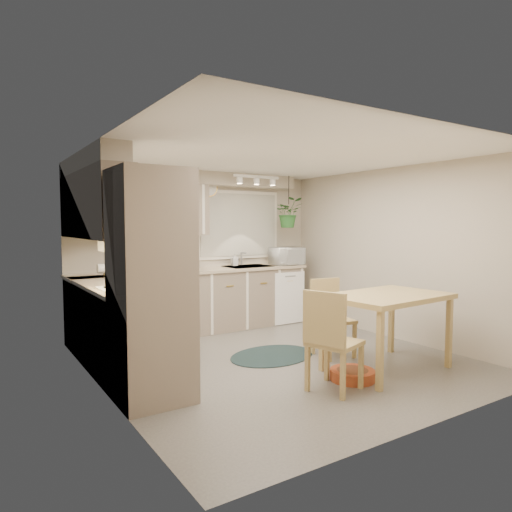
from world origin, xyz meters
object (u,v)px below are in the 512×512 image
object	(u,v)px
chair_left	(335,340)
microwave	(287,254)
dining_table	(386,332)
braided_rug	(272,355)
pet_bed	(352,375)
chair_back	(334,318)

from	to	relation	value
chair_left	microwave	size ratio (longest dim) A/B	1.91
microwave	dining_table	bearing A→B (deg)	-102.00
chair_left	dining_table	bearing A→B (deg)	81.14
braided_rug	pet_bed	bearing A→B (deg)	-79.89
pet_bed	dining_table	bearing A→B (deg)	6.00
microwave	chair_back	bearing A→B (deg)	-110.11
chair_back	microwave	world-z (taller)	microwave
chair_left	pet_bed	distance (m)	0.57
chair_back	pet_bed	size ratio (longest dim) A/B	2.02
chair_left	braided_rug	world-z (taller)	chair_left
chair_back	braided_rug	xyz separation A→B (m)	(-0.63, 0.40, -0.46)
braided_rug	pet_bed	xyz separation A→B (m)	(0.21, -1.16, 0.05)
chair_back	pet_bed	distance (m)	0.96
braided_rug	dining_table	bearing A→B (deg)	-54.71
chair_left	braided_rug	size ratio (longest dim) A/B	0.88
braided_rug	pet_bed	world-z (taller)	pet_bed
dining_table	braided_rug	size ratio (longest dim) A/B	1.19
dining_table	chair_back	xyz separation A→B (m)	(-0.14, 0.70, 0.05)
chair_back	microwave	bearing A→B (deg)	-102.90
dining_table	pet_bed	world-z (taller)	dining_table
pet_bed	braided_rug	bearing A→B (deg)	100.11
dining_table	chair_back	size ratio (longest dim) A/B	1.43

